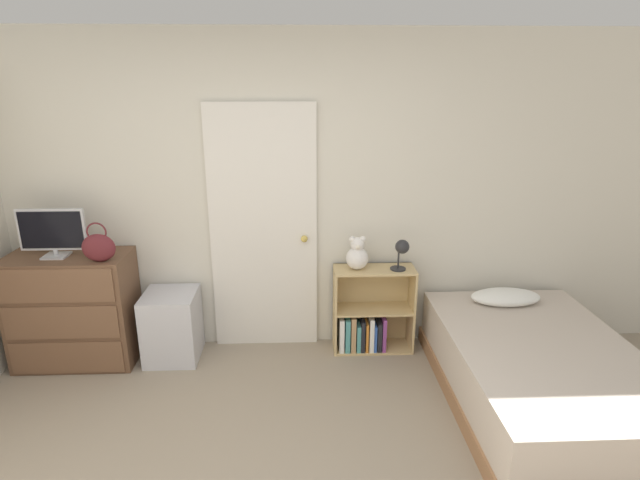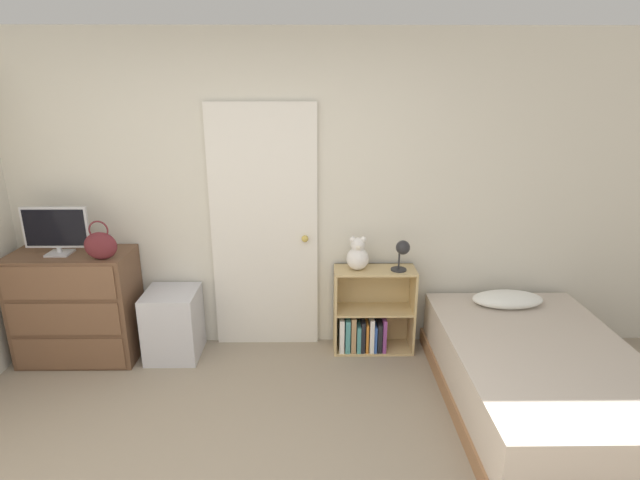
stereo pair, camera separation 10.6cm
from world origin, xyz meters
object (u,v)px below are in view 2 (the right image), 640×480
object	(u,v)px
dresser	(77,306)
storage_bin	(173,324)
tv	(56,230)
bookshelf	(368,320)
handbag	(101,245)
desk_lamp	(402,250)
bed	(539,378)
teddy_bear	(358,255)

from	to	relation	value
dresser	storage_bin	size ratio (longest dim) A/B	1.63
tv	bookshelf	distance (m)	2.54
dresser	storage_bin	xyz separation A→B (m)	(0.74, 0.02, -0.17)
handbag	desk_lamp	size ratio (longest dim) A/B	1.18
storage_bin	bookshelf	xyz separation A→B (m)	(1.60, 0.08, -0.01)
desk_lamp	dresser	bearing A→B (deg)	-178.75
bookshelf	bed	world-z (taller)	bookshelf
handbag	bed	world-z (taller)	handbag
teddy_bear	desk_lamp	xyz separation A→B (m)	(0.35, -0.04, 0.06)
dresser	tv	world-z (taller)	tv
tv	handbag	xyz separation A→B (m)	(0.37, -0.12, -0.08)
teddy_bear	bed	size ratio (longest dim) A/B	0.14
storage_bin	bed	xyz separation A→B (m)	(2.68, -0.73, -0.05)
dresser	bed	bearing A→B (deg)	-11.70
bed	dresser	bearing A→B (deg)	168.30
bed	teddy_bear	bearing A→B (deg)	145.83
tv	desk_lamp	bearing A→B (deg)	1.61
tv	handbag	world-z (taller)	tv
storage_bin	handbag	bearing A→B (deg)	-159.75
storage_bin	bed	size ratio (longest dim) A/B	0.29
dresser	teddy_bear	xyz separation A→B (m)	(2.24, 0.10, 0.39)
desk_lamp	storage_bin	bearing A→B (deg)	-178.84
tv	desk_lamp	distance (m)	2.65
storage_bin	teddy_bear	distance (m)	1.60
dresser	storage_bin	bearing A→B (deg)	1.47
dresser	handbag	xyz separation A→B (m)	(0.32, -0.14, 0.56)
handbag	bed	bearing A→B (deg)	-10.39
dresser	desk_lamp	size ratio (longest dim) A/B	3.59
storage_bin	bookshelf	size ratio (longest dim) A/B	0.78
dresser	teddy_bear	distance (m)	2.27
tv	bookshelf	bearing A→B (deg)	2.76
handbag	storage_bin	world-z (taller)	handbag
storage_bin	bed	distance (m)	2.78
tv	desk_lamp	xyz separation A→B (m)	(2.65, 0.07, -0.20)
dresser	bookshelf	distance (m)	2.35
tv	bed	distance (m)	3.66
teddy_bear	handbag	bearing A→B (deg)	-172.99
tv	handbag	size ratio (longest dim) A/B	1.65
tv	bed	size ratio (longest dim) A/B	0.26
dresser	storage_bin	world-z (taller)	dresser
bookshelf	desk_lamp	xyz separation A→B (m)	(0.25, -0.04, 0.63)
teddy_bear	dresser	bearing A→B (deg)	-177.51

